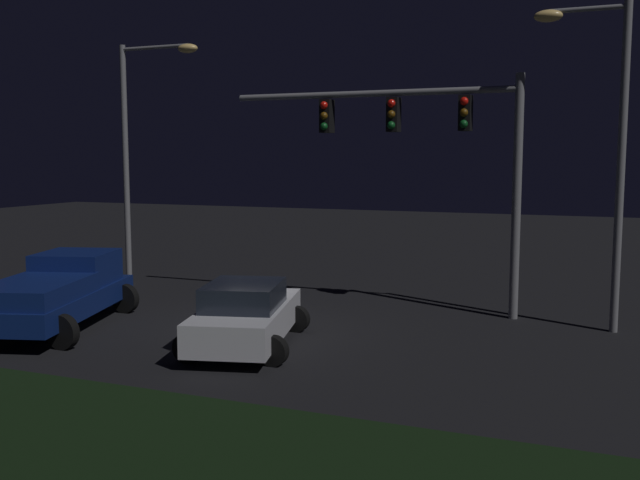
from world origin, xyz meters
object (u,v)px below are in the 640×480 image
traffic_signal_gantry (427,136)px  street_lamp_right (603,128)px  street_lamp_left (140,133)px  pickup_truck (60,288)px  car_sedan (246,315)px

traffic_signal_gantry → street_lamp_right: bearing=-7.4°
street_lamp_right → street_lamp_left: bearing=174.3°
street_lamp_left → pickup_truck: bearing=-73.1°
pickup_truck → street_lamp_right: size_ratio=0.72×
pickup_truck → car_sedan: size_ratio=1.22×
pickup_truck → street_lamp_left: size_ratio=0.71×
car_sedan → street_lamp_left: size_ratio=0.58×
car_sedan → street_lamp_left: 10.42m
traffic_signal_gantry → car_sedan: bearing=-118.6°
pickup_truck → street_lamp_left: street_lamp_left is taller
car_sedan → traffic_signal_gantry: bearing=-43.0°
car_sedan → street_lamp_left: bearing=35.1°
car_sedan → traffic_signal_gantry: traffic_signal_gantry is taller
pickup_truck → car_sedan: 5.33m
pickup_truck → traffic_signal_gantry: bearing=-73.7°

